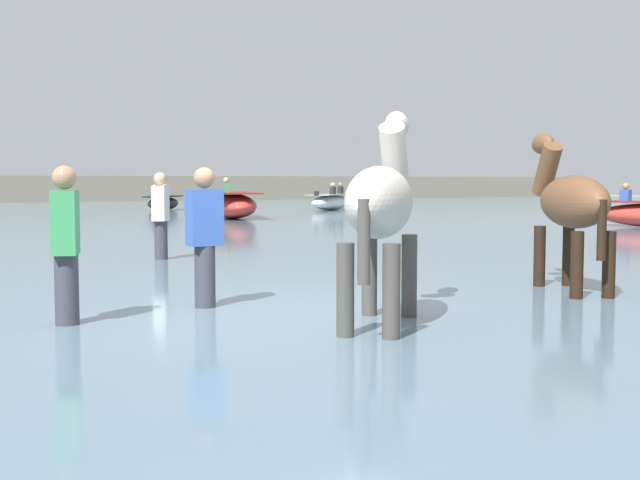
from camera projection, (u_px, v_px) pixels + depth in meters
name	position (u px, v px, depth m)	size (l,w,h in m)	color
ground_plane	(306.00, 346.00, 7.43)	(120.00, 120.00, 0.00)	gray
water_surface	(96.00, 248.00, 16.38)	(90.00, 90.00, 0.28)	slate
horse_lead_bay	(570.00, 206.00, 8.99)	(0.95, 1.89, 2.06)	brown
horse_trailing_pinto	(382.00, 208.00, 6.88)	(1.53, 1.74, 2.15)	beige
boat_mid_channel	(163.00, 203.00, 33.15)	(2.28, 2.87, 1.06)	black
boat_near_starboard	(232.00, 205.00, 26.26)	(2.18, 4.03, 1.32)	#BC382D
boat_far_offshore	(331.00, 202.00, 33.72)	(3.16, 2.99, 1.13)	silver
person_wading_close	(205.00, 247.00, 7.84)	(0.34, 0.23, 1.63)	#383842
person_onlooker_left	(161.00, 222.00, 12.61)	(0.33, 0.38, 1.63)	#383842
person_wading_mid	(66.00, 256.00, 6.90)	(0.28, 0.36, 1.63)	#383842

